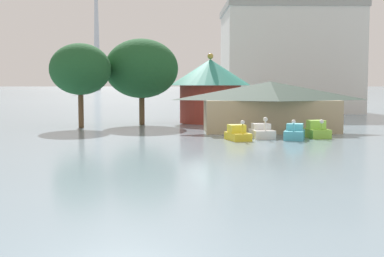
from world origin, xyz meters
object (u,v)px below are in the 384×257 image
at_px(pedal_boat_cyan, 295,133).
at_px(shoreline_tree_mid, 142,69).
at_px(boathouse, 270,105).
at_px(shoreline_tree_tall_left, 80,69).
at_px(pedal_boat_white, 262,132).
at_px(pedal_boat_yellow, 238,134).
at_px(pedal_boat_lime, 317,131).
at_px(green_roof_pavilion, 210,87).
at_px(background_building_block, 288,59).

distance_m(pedal_boat_cyan, shoreline_tree_mid, 21.76).
height_order(boathouse, shoreline_tree_tall_left, shoreline_tree_tall_left).
xyz_separation_m(pedal_boat_white, shoreline_tree_tall_left, (-16.92, 10.84, 5.48)).
relative_size(pedal_boat_cyan, boathouse, 0.24).
distance_m(pedal_boat_yellow, pedal_boat_white, 2.73).
bearing_deg(pedal_boat_white, pedal_boat_cyan, 59.44).
xyz_separation_m(pedal_boat_yellow, shoreline_tree_mid, (-8.76, 16.57, 5.69)).
relative_size(pedal_boat_white, shoreline_tree_tall_left, 0.33).
distance_m(pedal_boat_lime, green_roof_pavilion, 19.60).
distance_m(boathouse, background_building_block, 37.87).
bearing_deg(pedal_boat_white, green_roof_pavilion, -174.59).
bearing_deg(background_building_block, pedal_boat_yellow, -106.73).
bearing_deg(green_roof_pavilion, pedal_boat_lime, -65.95).
height_order(pedal_boat_cyan, boathouse, boathouse).
distance_m(shoreline_tree_mid, background_building_block, 34.90).
xyz_separation_m(pedal_boat_yellow, boathouse, (3.90, 7.43, 2.00)).
relative_size(pedal_boat_yellow, shoreline_tree_mid, 0.30).
bearing_deg(pedal_boat_white, shoreline_tree_tall_left, -127.48).
xyz_separation_m(pedal_boat_lime, green_roof_pavilion, (-7.85, 17.60, 3.61)).
xyz_separation_m(boathouse, shoreline_tree_tall_left, (-18.62, 5.03, 3.49)).
height_order(boathouse, green_roof_pavilion, green_roof_pavilion).
bearing_deg(boathouse, pedal_boat_yellow, -117.72).
distance_m(pedal_boat_white, boathouse, 6.37).
distance_m(pedal_boat_lime, shoreline_tree_mid, 22.26).
relative_size(pedal_boat_lime, shoreline_tree_mid, 0.26).
xyz_separation_m(pedal_boat_cyan, shoreline_tree_tall_left, (-19.40, 12.04, 5.46)).
relative_size(pedal_boat_yellow, shoreline_tree_tall_left, 0.33).
height_order(pedal_boat_lime, background_building_block, background_building_block).
bearing_deg(green_roof_pavilion, background_building_block, 59.87).
relative_size(pedal_boat_lime, boathouse, 0.19).
distance_m(pedal_boat_white, pedal_boat_lime, 4.66).
xyz_separation_m(pedal_boat_cyan, pedal_boat_lime, (2.18, 1.31, 0.06)).
height_order(pedal_boat_yellow, background_building_block, background_building_block).
distance_m(pedal_boat_cyan, shoreline_tree_tall_left, 23.47).
distance_m(green_roof_pavilion, background_building_block, 28.46).
bearing_deg(boathouse, shoreline_tree_mid, 144.17).
bearing_deg(pedal_boat_cyan, pedal_boat_lime, 137.86).
xyz_separation_m(boathouse, green_roof_pavilion, (-4.90, 11.90, 1.70)).
xyz_separation_m(shoreline_tree_tall_left, shoreline_tree_mid, (5.96, 4.11, 0.20)).
distance_m(pedal_boat_yellow, pedal_boat_lime, 7.07).
distance_m(pedal_boat_lime, background_building_block, 43.13).
bearing_deg(background_building_block, pedal_boat_cyan, -101.06).
xyz_separation_m(pedal_boat_white, shoreline_tree_mid, (-10.96, 14.95, 5.68)).
bearing_deg(green_roof_pavilion, pedal_boat_white, -79.77).
relative_size(pedal_boat_cyan, shoreline_tree_mid, 0.33).
height_order(pedal_boat_yellow, boathouse, boathouse).
distance_m(pedal_boat_white, pedal_boat_cyan, 2.75).
bearing_deg(shoreline_tree_mid, pedal_boat_cyan, -50.23).
bearing_deg(shoreline_tree_tall_left, pedal_boat_lime, -26.44).
bearing_deg(green_roof_pavilion, boathouse, -67.61).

